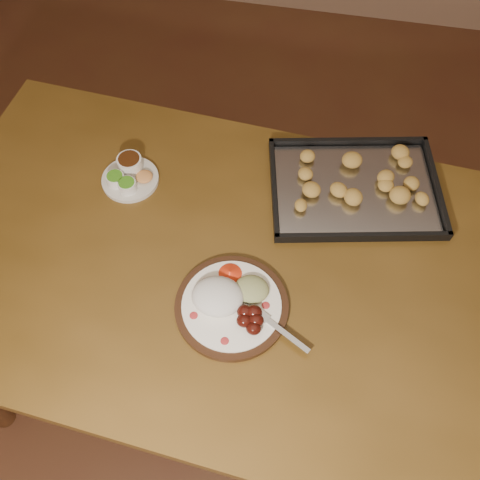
# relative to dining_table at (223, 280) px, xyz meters

# --- Properties ---
(ground) EXTENTS (4.00, 4.00, 0.00)m
(ground) POSITION_rel_dining_table_xyz_m (0.17, 0.10, -0.65)
(ground) COLOR brown
(ground) RESTS_ON ground
(dining_table) EXTENTS (1.57, 1.02, 0.75)m
(dining_table) POSITION_rel_dining_table_xyz_m (0.00, 0.00, 0.00)
(dining_table) COLOR brown
(dining_table) RESTS_ON ground
(dinner_plate) EXTENTS (0.32, 0.26, 0.06)m
(dinner_plate) POSITION_rel_dining_table_xyz_m (0.04, -0.11, 0.12)
(dinner_plate) COLOR black
(dinner_plate) RESTS_ON dining_table
(condiment_saucer) EXTENTS (0.15, 0.15, 0.05)m
(condiment_saucer) POSITION_rel_dining_table_xyz_m (-0.29, 0.20, 0.12)
(condiment_saucer) COLOR beige
(condiment_saucer) RESTS_ON dining_table
(baking_tray) EXTENTS (0.49, 0.40, 0.05)m
(baking_tray) POSITION_rel_dining_table_xyz_m (0.29, 0.27, 0.11)
(baking_tray) COLOR black
(baking_tray) RESTS_ON dining_table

